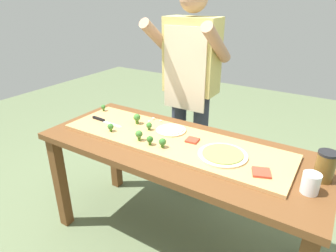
{
  "coord_description": "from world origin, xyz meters",
  "views": [
    {
      "loc": [
        0.77,
        -1.35,
        1.58
      ],
      "look_at": [
        -0.07,
        -0.0,
        0.87
      ],
      "focal_mm": 31.16,
      "sensor_mm": 36.0,
      "label": 1
    }
  ],
  "objects_px": {
    "broccoli_floret_back_right": "(139,134)",
    "broccoli_floret_front_mid": "(111,127)",
    "broccoli_floret_back_left": "(150,140)",
    "chefs_knife": "(103,121)",
    "pizza_slice_center": "(261,172)",
    "flour_cup": "(310,184)",
    "prep_table": "(178,160)",
    "broccoli_floret_back_mid": "(137,118)",
    "broccoli_floret_front_left": "(149,126)",
    "broccoli_floret_center_left": "(103,107)",
    "broccoli_floret_center_right": "(162,142)",
    "cheese_crumble_c": "(149,122)",
    "pizza_whole_pesto_green": "(223,155)",
    "pizza_slice_far_right": "(192,140)",
    "cheese_crumble_a": "(161,121)",
    "cook_center": "(190,80)",
    "sauce_jar": "(325,166)",
    "pizza_whole_white_garlic": "(171,130)",
    "cheese_crumble_b": "(153,119)"
  },
  "relations": [
    {
      "from": "broccoli_floret_back_left",
      "to": "cheese_crumble_a",
      "type": "relative_size",
      "value": 4.32
    },
    {
      "from": "flour_cup",
      "to": "broccoli_floret_center_right",
      "type": "bearing_deg",
      "value": -178.38
    },
    {
      "from": "broccoli_floret_center_left",
      "to": "cheese_crumble_a",
      "type": "bearing_deg",
      "value": 6.35
    },
    {
      "from": "cheese_crumble_c",
      "to": "pizza_whole_white_garlic",
      "type": "bearing_deg",
      "value": -10.04
    },
    {
      "from": "broccoli_floret_back_left",
      "to": "broccoli_floret_front_mid",
      "type": "bearing_deg",
      "value": 176.88
    },
    {
      "from": "pizza_whole_white_garlic",
      "to": "cheese_crumble_a",
      "type": "bearing_deg",
      "value": 147.36
    },
    {
      "from": "chefs_knife",
      "to": "pizza_slice_center",
      "type": "relative_size",
      "value": 3.14
    },
    {
      "from": "broccoli_floret_back_right",
      "to": "broccoli_floret_back_mid",
      "type": "bearing_deg",
      "value": 130.39
    },
    {
      "from": "broccoli_floret_back_mid",
      "to": "broccoli_floret_back_right",
      "type": "distance_m",
      "value": 0.25
    },
    {
      "from": "broccoli_floret_back_right",
      "to": "cheese_crumble_c",
      "type": "height_order",
      "value": "broccoli_floret_back_right"
    },
    {
      "from": "broccoli_floret_back_mid",
      "to": "cheese_crumble_b",
      "type": "xyz_separation_m",
      "value": [
        0.05,
        0.11,
        -0.04
      ]
    },
    {
      "from": "prep_table",
      "to": "broccoli_floret_back_mid",
      "type": "relative_size",
      "value": 24.11
    },
    {
      "from": "pizza_whole_pesto_green",
      "to": "pizza_slice_far_right",
      "type": "distance_m",
      "value": 0.23
    },
    {
      "from": "pizza_whole_pesto_green",
      "to": "cook_center",
      "type": "xyz_separation_m",
      "value": [
        -0.52,
        0.59,
        0.21
      ]
    },
    {
      "from": "flour_cup",
      "to": "prep_table",
      "type": "bearing_deg",
      "value": 173.85
    },
    {
      "from": "pizza_slice_center",
      "to": "broccoli_floret_center_right",
      "type": "bearing_deg",
      "value": -176.86
    },
    {
      "from": "flour_cup",
      "to": "cook_center",
      "type": "distance_m",
      "value": 1.19
    },
    {
      "from": "prep_table",
      "to": "broccoli_floret_front_left",
      "type": "relative_size",
      "value": 33.76
    },
    {
      "from": "pizza_slice_center",
      "to": "cheese_crumble_c",
      "type": "bearing_deg",
      "value": 165.3
    },
    {
      "from": "sauce_jar",
      "to": "cook_center",
      "type": "bearing_deg",
      "value": 152.69
    },
    {
      "from": "prep_table",
      "to": "broccoli_floret_center_left",
      "type": "distance_m",
      "value": 0.77
    },
    {
      "from": "pizza_slice_center",
      "to": "broccoli_floret_center_right",
      "type": "relative_size",
      "value": 1.55
    },
    {
      "from": "broccoli_floret_back_mid",
      "to": "cook_center",
      "type": "relative_size",
      "value": 0.04
    },
    {
      "from": "broccoli_floret_back_mid",
      "to": "broccoli_floret_front_mid",
      "type": "bearing_deg",
      "value": -109.68
    },
    {
      "from": "broccoli_floret_back_right",
      "to": "pizza_whole_pesto_green",
      "type": "bearing_deg",
      "value": 10.59
    },
    {
      "from": "broccoli_floret_center_left",
      "to": "flour_cup",
      "type": "distance_m",
      "value": 1.5
    },
    {
      "from": "broccoli_floret_front_left",
      "to": "cheese_crumble_b",
      "type": "relative_size",
      "value": 3.42
    },
    {
      "from": "prep_table",
      "to": "chefs_knife",
      "type": "distance_m",
      "value": 0.62
    },
    {
      "from": "chefs_knife",
      "to": "flour_cup",
      "type": "bearing_deg",
      "value": -3.15
    },
    {
      "from": "pizza_slice_center",
      "to": "cheese_crumble_c",
      "type": "relative_size",
      "value": 6.63
    },
    {
      "from": "broccoli_floret_center_right",
      "to": "pizza_whole_white_garlic",
      "type": "bearing_deg",
      "value": 109.09
    },
    {
      "from": "broccoli_floret_front_left",
      "to": "flour_cup",
      "type": "xyz_separation_m",
      "value": [
        0.99,
        -0.13,
        -0.0
      ]
    },
    {
      "from": "broccoli_floret_center_left",
      "to": "sauce_jar",
      "type": "distance_m",
      "value": 1.52
    },
    {
      "from": "broccoli_floret_back_left",
      "to": "broccoli_floret_center_right",
      "type": "distance_m",
      "value": 0.08
    },
    {
      "from": "cheese_crumble_c",
      "to": "broccoli_floret_front_left",
      "type": "bearing_deg",
      "value": -54.12
    },
    {
      "from": "prep_table",
      "to": "broccoli_floret_back_right",
      "type": "distance_m",
      "value": 0.29
    },
    {
      "from": "pizza_slice_far_right",
      "to": "broccoli_floret_front_left",
      "type": "bearing_deg",
      "value": -178.76
    },
    {
      "from": "broccoli_floret_front_mid",
      "to": "broccoli_floret_back_left",
      "type": "bearing_deg",
      "value": -3.12
    },
    {
      "from": "prep_table",
      "to": "broccoli_floret_back_mid",
      "type": "height_order",
      "value": "broccoli_floret_back_mid"
    },
    {
      "from": "pizza_slice_far_right",
      "to": "chefs_knife",
      "type": "bearing_deg",
      "value": -174.45
    },
    {
      "from": "broccoli_floret_front_left",
      "to": "cheese_crumble_c",
      "type": "height_order",
      "value": "broccoli_floret_front_left"
    },
    {
      "from": "broccoli_floret_back_mid",
      "to": "broccoli_floret_center_left",
      "type": "height_order",
      "value": "broccoli_floret_back_mid"
    },
    {
      "from": "broccoli_floret_back_left",
      "to": "broccoli_floret_back_right",
      "type": "xyz_separation_m",
      "value": [
        -0.09,
        0.01,
        0.01
      ]
    },
    {
      "from": "broccoli_floret_back_right",
      "to": "broccoli_floret_front_mid",
      "type": "bearing_deg",
      "value": 178.77
    },
    {
      "from": "broccoli_floret_back_right",
      "to": "broccoli_floret_center_right",
      "type": "bearing_deg",
      "value": 0.24
    },
    {
      "from": "broccoli_floret_center_right",
      "to": "cheese_crumble_c",
      "type": "relative_size",
      "value": 4.28
    },
    {
      "from": "pizza_slice_center",
      "to": "broccoli_floret_back_right",
      "type": "height_order",
      "value": "broccoli_floret_back_right"
    },
    {
      "from": "prep_table",
      "to": "pizza_whole_white_garlic",
      "type": "height_order",
      "value": "pizza_whole_white_garlic"
    },
    {
      "from": "pizza_slice_far_right",
      "to": "sauce_jar",
      "type": "bearing_deg",
      "value": 0.06
    },
    {
      "from": "broccoli_floret_back_left",
      "to": "sauce_jar",
      "type": "distance_m",
      "value": 0.92
    }
  ]
}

